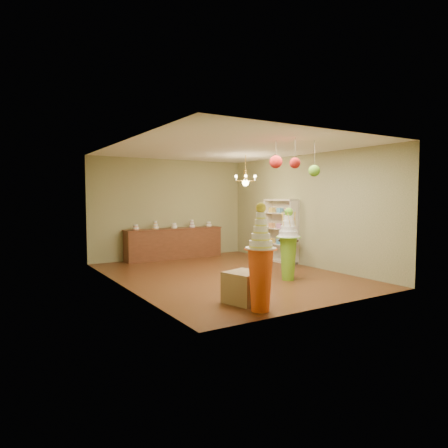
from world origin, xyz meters
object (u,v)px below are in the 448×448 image
sideboard (174,243)px  round_table (288,249)px  pedestal_green (288,249)px  pedestal_orange (261,270)px

sideboard → round_table: bearing=-53.0°
pedestal_green → sideboard: 4.30m
round_table → pedestal_orange: bearing=-136.9°
sideboard → round_table: sideboard is taller
pedestal_green → pedestal_orange: (-2.00, -1.61, -0.02)m
pedestal_green → round_table: bearing=48.8°
pedestal_orange → pedestal_green: bearing=39.0°
pedestal_green → round_table: 1.90m
pedestal_green → sideboard: size_ratio=0.54×
pedestal_green → sideboard: pedestal_green is taller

